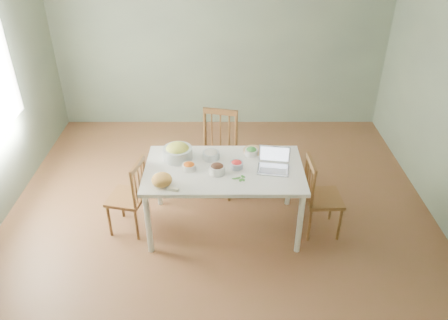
{
  "coord_description": "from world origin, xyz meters",
  "views": [
    {
      "loc": [
        0.05,
        -3.94,
        3.27
      ],
      "look_at": [
        0.05,
        -0.1,
        0.88
      ],
      "focal_mm": 35.12,
      "sensor_mm": 36.0,
      "label": 1
    }
  ],
  "objects_px": {
    "chair_far": "(217,155)",
    "bowl_squash": "(178,152)",
    "chair_left": "(127,196)",
    "laptop": "(274,161)",
    "chair_right": "(323,196)",
    "dining_table": "(224,198)",
    "bread_boule": "(162,180)"
  },
  "relations": [
    {
      "from": "dining_table",
      "to": "bowl_squash",
      "type": "xyz_separation_m",
      "value": [
        -0.5,
        0.19,
        0.48
      ]
    },
    {
      "from": "bowl_squash",
      "to": "chair_far",
      "type": "bearing_deg",
      "value": 51.21
    },
    {
      "from": "chair_far",
      "to": "bread_boule",
      "type": "distance_m",
      "value": 1.18
    },
    {
      "from": "chair_left",
      "to": "chair_right",
      "type": "distance_m",
      "value": 2.12
    },
    {
      "from": "chair_left",
      "to": "laptop",
      "type": "height_order",
      "value": "laptop"
    },
    {
      "from": "dining_table",
      "to": "chair_far",
      "type": "distance_m",
      "value": 0.71
    },
    {
      "from": "dining_table",
      "to": "chair_right",
      "type": "relative_size",
      "value": 1.83
    },
    {
      "from": "dining_table",
      "to": "chair_far",
      "type": "height_order",
      "value": "chair_far"
    },
    {
      "from": "chair_right",
      "to": "bowl_squash",
      "type": "relative_size",
      "value": 2.91
    },
    {
      "from": "chair_right",
      "to": "bowl_squash",
      "type": "xyz_separation_m",
      "value": [
        -1.56,
        0.25,
        0.41
      ]
    },
    {
      "from": "chair_left",
      "to": "laptop",
      "type": "xyz_separation_m",
      "value": [
        1.57,
        -0.01,
        0.45
      ]
    },
    {
      "from": "chair_right",
      "to": "bread_boule",
      "type": "distance_m",
      "value": 1.74
    },
    {
      "from": "dining_table",
      "to": "chair_far",
      "type": "bearing_deg",
      "value": 97.07
    },
    {
      "from": "chair_far",
      "to": "chair_left",
      "type": "distance_m",
      "value": 1.21
    },
    {
      "from": "bowl_squash",
      "to": "laptop",
      "type": "relative_size",
      "value": 0.96
    },
    {
      "from": "bread_boule",
      "to": "bowl_squash",
      "type": "xyz_separation_m",
      "value": [
        0.11,
        0.5,
        0.02
      ]
    },
    {
      "from": "dining_table",
      "to": "bread_boule",
      "type": "height_order",
      "value": "bread_boule"
    },
    {
      "from": "dining_table",
      "to": "chair_left",
      "type": "height_order",
      "value": "chair_left"
    },
    {
      "from": "bread_boule",
      "to": "chair_right",
      "type": "bearing_deg",
      "value": 8.47
    },
    {
      "from": "chair_right",
      "to": "laptop",
      "type": "relative_size",
      "value": 2.8
    },
    {
      "from": "chair_left",
      "to": "laptop",
      "type": "bearing_deg",
      "value": 101.83
    },
    {
      "from": "chair_far",
      "to": "bowl_squash",
      "type": "bearing_deg",
      "value": -115.84
    },
    {
      "from": "chair_left",
      "to": "bowl_squash",
      "type": "xyz_separation_m",
      "value": [
        0.56,
        0.22,
        0.43
      ]
    },
    {
      "from": "bowl_squash",
      "to": "laptop",
      "type": "distance_m",
      "value": 1.03
    },
    {
      "from": "bread_boule",
      "to": "laptop",
      "type": "xyz_separation_m",
      "value": [
        1.12,
        0.27,
        0.05
      ]
    },
    {
      "from": "chair_right",
      "to": "laptop",
      "type": "bearing_deg",
      "value": 85.26
    },
    {
      "from": "chair_far",
      "to": "bowl_squash",
      "type": "height_order",
      "value": "chair_far"
    },
    {
      "from": "chair_right",
      "to": "bread_boule",
      "type": "relative_size",
      "value": 4.49
    },
    {
      "from": "chair_left",
      "to": "bread_boule",
      "type": "distance_m",
      "value": 0.66
    },
    {
      "from": "chair_left",
      "to": "chair_right",
      "type": "bearing_deg",
      "value": 101.46
    },
    {
      "from": "dining_table",
      "to": "chair_right",
      "type": "xyz_separation_m",
      "value": [
        1.07,
        -0.06,
        0.07
      ]
    },
    {
      "from": "chair_right",
      "to": "chair_left",
      "type": "bearing_deg",
      "value": 86.28
    }
  ]
}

